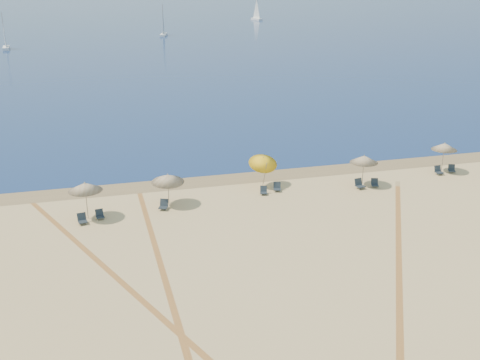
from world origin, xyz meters
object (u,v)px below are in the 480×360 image
object	(u,v)px
chair_6	(277,187)
sailboat_1	(5,38)
chair_7	(359,184)
chair_9	(439,171)
sailboat_2	(163,26)
chair_5	(264,191)
chair_10	(452,169)
umbrella_4	(364,159)
chair_3	(100,215)
umbrella_2	(168,178)
chair_4	(164,205)
chair_8	(375,183)
umbrella_1	(85,187)
chair_2	(82,219)
umbrella_3	(263,161)
sailboat_0	(257,12)
umbrella_5	(444,146)

from	to	relation	value
chair_6	sailboat_1	world-z (taller)	sailboat_1
chair_7	chair_9	xyz separation A→B (m)	(7.69, 1.29, -0.02)
chair_7	sailboat_2	distance (m)	111.90
chair_5	chair_10	bearing A→B (deg)	18.61
umbrella_4	sailboat_1	distance (m)	100.56
chair_7	chair_3	bearing A→B (deg)	172.58
chair_6	chair_3	bearing A→B (deg)	-155.33
umbrella_2	chair_5	world-z (taller)	umbrella_2
chair_6	chair_4	bearing A→B (deg)	-154.66
chair_10	sailboat_2	xyz separation A→B (m)	(-9.40, 110.44, 2.07)
umbrella_2	chair_7	world-z (taller)	umbrella_2
umbrella_2	sailboat_1	xyz separation A→B (m)	(-21.53, 93.77, 0.26)
chair_9	chair_8	bearing A→B (deg)	-171.90
chair_6	chair_10	world-z (taller)	chair_6
umbrella_1	chair_9	world-z (taller)	umbrella_1
umbrella_1	sailboat_2	bearing A→B (deg)	80.02
chair_5	chair_9	world-z (taller)	chair_9
chair_7	chair_9	bearing A→B (deg)	-0.22
chair_8	chair_10	xyz separation A→B (m)	(7.72, 1.43, 0.00)
chair_4	chair_8	bearing A→B (deg)	23.88
chair_4	chair_8	distance (m)	16.33
chair_2	umbrella_3	bearing A→B (deg)	4.34
chair_6	chair_10	xyz separation A→B (m)	(15.29, 0.38, -0.01)
umbrella_2	sailboat_2	size ratio (longest dim) A/B	0.31
chair_10	chair_7	bearing A→B (deg)	-147.73
chair_4	sailboat_1	size ratio (longest dim) A/B	0.11
umbrella_3	chair_2	size ratio (longest dim) A/B	3.68
umbrella_1	chair_4	world-z (taller)	umbrella_1
umbrella_3	chair_7	world-z (taller)	umbrella_3
chair_2	chair_3	xyz separation A→B (m)	(1.14, 0.52, -0.03)
chair_3	chair_7	distance (m)	19.42
umbrella_4	sailboat_0	distance (m)	157.24
umbrella_4	sailboat_0	xyz separation A→B (m)	(35.98, 153.06, 0.31)
umbrella_5	chair_10	bearing A→B (deg)	-20.07
umbrella_2	chair_9	bearing A→B (deg)	2.42
umbrella_2	sailboat_2	xyz separation A→B (m)	(14.20, 111.53, 0.32)
chair_9	umbrella_3	bearing A→B (deg)	173.19
sailboat_2	umbrella_1	bearing A→B (deg)	-84.52
chair_3	chair_8	bearing A→B (deg)	-7.98
umbrella_2	chair_4	size ratio (longest dim) A/B	2.83
chair_8	sailboat_2	bearing A→B (deg)	109.53
chair_8	chair_10	distance (m)	7.86
chair_3	sailboat_0	size ratio (longest dim) A/B	0.08
umbrella_3	chair_9	world-z (taller)	umbrella_3
sailboat_1	sailboat_2	size ratio (longest dim) A/B	0.97
sailboat_0	chair_6	bearing A→B (deg)	-119.85
chair_7	umbrella_3	bearing A→B (deg)	152.83
sailboat_0	sailboat_2	distance (m)	55.59
umbrella_2	chair_8	xyz separation A→B (m)	(15.87, -0.34, -1.75)
umbrella_5	chair_6	world-z (taller)	umbrella_5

